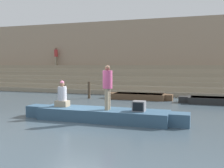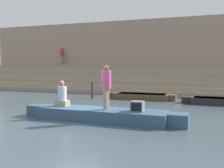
# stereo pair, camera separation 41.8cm
# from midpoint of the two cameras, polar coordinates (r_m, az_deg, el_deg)

# --- Properties ---
(ground_plane) EXTENTS (120.00, 120.00, 0.00)m
(ground_plane) POSITION_cam_midpoint_polar(r_m,az_deg,el_deg) (10.64, -8.56, -7.77)
(ground_plane) COLOR #3D4C56
(ghat_steps) EXTENTS (36.00, 5.27, 2.18)m
(ghat_steps) POSITION_cam_midpoint_polar(r_m,az_deg,el_deg) (22.08, 5.86, 0.45)
(ghat_steps) COLOR gray
(ghat_steps) RESTS_ON ground
(back_wall) EXTENTS (34.20, 1.28, 6.31)m
(back_wall) POSITION_cam_midpoint_polar(r_m,az_deg,el_deg) (24.48, 7.14, 6.31)
(back_wall) COLOR tan
(back_wall) RESTS_ON ground
(rowboat_main) EXTENTS (6.63, 1.39, 0.47)m
(rowboat_main) POSITION_cam_midpoint_polar(r_m,az_deg,el_deg) (10.38, -3.25, -6.63)
(rowboat_main) COLOR #33516B
(rowboat_main) RESTS_ON ground
(person_standing) EXTENTS (0.37, 0.37, 1.71)m
(person_standing) POSITION_cam_midpoint_polar(r_m,az_deg,el_deg) (10.02, -2.17, -0.09)
(person_standing) COLOR gray
(person_standing) RESTS_ON rowboat_main
(person_rowing) EXTENTS (0.52, 0.41, 1.08)m
(person_rowing) POSITION_cam_midpoint_polar(r_m,az_deg,el_deg) (11.13, -11.85, -2.65)
(person_rowing) COLOR gray
(person_rowing) RESTS_ON rowboat_main
(tv_set) EXTENTS (0.46, 0.40, 0.38)m
(tv_set) POSITION_cam_midpoint_polar(r_m,az_deg,el_deg) (9.82, 4.68, -4.82)
(tv_set) COLOR slate
(tv_set) RESTS_ON rowboat_main
(moored_boat_shore) EXTENTS (4.78, 1.26, 0.37)m
(moored_boat_shore) POSITION_cam_midpoint_polar(r_m,az_deg,el_deg) (15.89, 22.26, -3.37)
(moored_boat_shore) COLOR black
(moored_boat_shore) RESTS_ON ground
(moored_boat_distant) EXTENTS (4.32, 1.26, 0.37)m
(moored_boat_distant) POSITION_cam_midpoint_polar(r_m,az_deg,el_deg) (16.91, 5.07, -2.64)
(moored_boat_distant) COLOR brown
(moored_boat_distant) RESTS_ON ground
(mooring_post) EXTENTS (0.18, 0.18, 1.10)m
(mooring_post) POSITION_cam_midpoint_polar(r_m,az_deg,el_deg) (17.26, -5.71, -1.32)
(mooring_post) COLOR #473828
(mooring_post) RESTS_ON ground
(person_on_steps) EXTENTS (0.35, 0.35, 1.75)m
(person_on_steps) POSITION_cam_midpoint_polar(r_m,az_deg,el_deg) (26.80, -12.53, 6.17)
(person_on_steps) COLOR gray
(person_on_steps) RESTS_ON ghat_steps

